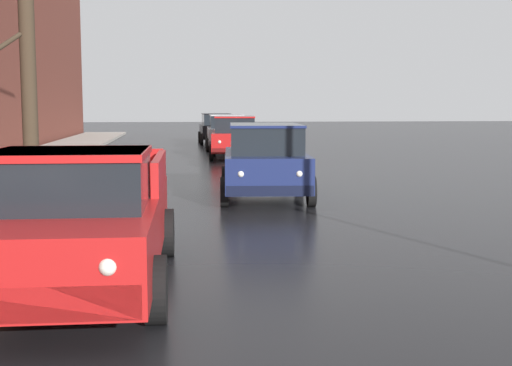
# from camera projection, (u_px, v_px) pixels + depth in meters

# --- Properties ---
(bare_tree_far_down_block) EXTENTS (3.63, 1.81, 7.29)m
(bare_tree_far_down_block) POSITION_uv_depth(u_px,v_px,m) (27.00, 49.00, 19.13)
(bare_tree_far_down_block) COLOR #382B1E
(bare_tree_far_down_block) RESTS_ON ground
(pickup_truck_red_approaching_near_lane) EXTENTS (2.27, 5.44, 1.76)m
(pickup_truck_red_approaching_near_lane) POSITION_uv_depth(u_px,v_px,m) (80.00, 218.00, 8.36)
(pickup_truck_red_approaching_near_lane) COLOR red
(pickup_truck_red_approaching_near_lane) RESTS_ON ground
(suv_darkblue_parked_kerbside_close) EXTENTS (2.38, 4.44, 1.82)m
(suv_darkblue_parked_kerbside_close) POSITION_uv_depth(u_px,v_px,m) (265.00, 158.00, 16.54)
(suv_darkblue_parked_kerbside_close) COLOR navy
(suv_darkblue_parked_kerbside_close) RESTS_ON ground
(sedan_white_parked_kerbside_mid) EXTENTS (2.07, 4.54, 1.42)m
(sedan_white_parked_kerbside_mid) POSITION_uv_depth(u_px,v_px,m) (254.00, 150.00, 23.39)
(sedan_white_parked_kerbside_mid) COLOR silver
(sedan_white_parked_kerbside_mid) RESTS_ON ground
(suv_red_parked_far_down_block) EXTENTS (2.40, 4.69, 1.82)m
(suv_red_parked_far_down_block) POSITION_uv_depth(u_px,v_px,m) (235.00, 135.00, 29.57)
(suv_red_parked_far_down_block) COLOR red
(suv_red_parked_far_down_block) RESTS_ON ground
(suv_silver_queued_behind_truck) EXTENTS (2.20, 4.83, 1.82)m
(suv_silver_queued_behind_truck) POSITION_uv_depth(u_px,v_px,m) (226.00, 131.00, 35.28)
(suv_silver_queued_behind_truck) COLOR #B7B7BC
(suv_silver_queued_behind_truck) RESTS_ON ground
(suv_black_at_far_intersection) EXTENTS (2.05, 4.74, 1.82)m
(suv_black_at_far_intersection) POSITION_uv_depth(u_px,v_px,m) (216.00, 127.00, 41.12)
(suv_black_at_far_intersection) COLOR black
(suv_black_at_far_intersection) RESTS_ON ground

